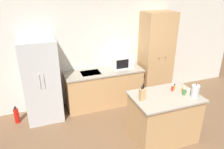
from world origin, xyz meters
TOP-DOWN VIEW (x-y plane):
  - wall_back at (0.00, 2.33)m, footprint 7.20×0.06m
  - refrigerator at (-1.84, 1.94)m, footprint 0.74×0.75m
  - back_counter at (-0.40, 2.00)m, footprint 1.88×0.64m
  - pantry_cabinet at (1.00, 2.01)m, footprint 0.75×0.60m
  - kitchen_island at (0.26, 0.39)m, footprint 1.24×0.86m
  - microwave at (0.09, 2.08)m, footprint 0.51×0.40m
  - knife_block at (-0.21, 0.41)m, footprint 0.10×0.08m
  - spice_bottle_tall_dark at (0.54, 0.54)m, footprint 0.04×0.04m
  - spice_bottle_short_red at (0.70, 0.31)m, footprint 0.06×0.06m
  - spice_bottle_amber_oil at (0.48, 0.51)m, footprint 0.04×0.04m
  - spice_bottle_green_herb at (0.59, 0.31)m, footprint 0.05×0.05m
  - spice_bottle_pale_salt at (0.66, 0.41)m, footprint 0.05×0.05m
  - kettle at (0.73, 0.18)m, footprint 0.14×0.14m
  - fire_extinguisher at (-2.45, 1.90)m, footprint 0.11×0.11m

SIDE VIEW (x-z plane):
  - fire_extinguisher at x=-2.45m, z-range -0.02..0.37m
  - back_counter at x=-0.40m, z-range 0.00..0.90m
  - kitchen_island at x=0.26m, z-range 0.00..0.94m
  - refrigerator at x=-1.84m, z-range 0.00..1.81m
  - spice_bottle_short_red at x=0.70m, z-range 0.93..1.03m
  - spice_bottle_pale_salt at x=0.66m, z-range 0.93..1.04m
  - spice_bottle_tall_dark at x=0.54m, z-range 0.93..1.05m
  - spice_bottle_amber_oil at x=0.48m, z-range 0.93..1.07m
  - spice_bottle_green_herb at x=0.59m, z-range 0.93..1.08m
  - knife_block at x=-0.21m, z-range 0.89..1.20m
  - kettle at x=0.73m, z-range 0.92..1.18m
  - microwave at x=0.09m, z-range 0.90..1.21m
  - pantry_cabinet at x=1.00m, z-range 0.00..2.21m
  - wall_back at x=0.00m, z-range 0.00..2.60m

